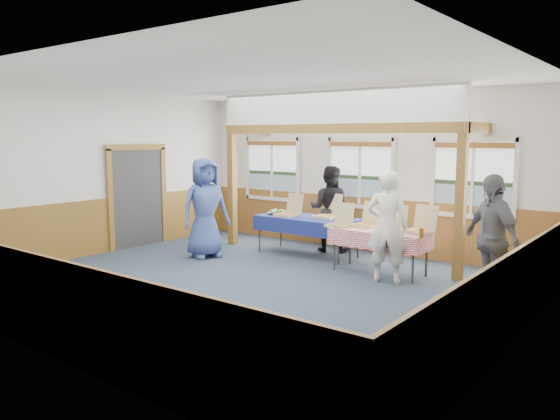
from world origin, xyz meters
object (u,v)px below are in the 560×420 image
object	(u,v)px
woman_white	(387,227)
table_right	(380,234)
woman_black	(329,209)
person_grey	(491,238)
table_left	(308,220)
man_blue	(205,208)

from	to	relation	value
woman_white	table_right	bearing A→B (deg)	-69.40
table_right	woman_white	xyz separation A→B (m)	(0.36, -0.46, 0.22)
woman_white	woman_black	bearing A→B (deg)	-53.95
table_right	person_grey	bearing A→B (deg)	8.09
table_right	woman_white	world-z (taller)	woman_white
table_left	person_grey	bearing A→B (deg)	-25.09
table_left	table_right	xyz separation A→B (m)	(1.83, -0.47, -0.01)
table_left	table_right	bearing A→B (deg)	-25.04
table_right	woman_white	bearing A→B (deg)	-29.06
woman_white	table_left	bearing A→B (deg)	-40.72
table_right	person_grey	distance (m)	2.08
table_right	table_left	bearing A→B (deg)	-171.83
woman_black	table_right	bearing A→B (deg)	128.88
table_left	woman_white	distance (m)	2.39
table_right	person_grey	size ratio (longest dim) A/B	0.99
man_blue	table_right	bearing A→B (deg)	-54.66
woman_black	man_blue	size ratio (longest dim) A/B	0.90
woman_white	person_grey	bearing A→B (deg)	160.23
table_left	man_blue	world-z (taller)	man_blue
table_left	person_grey	world-z (taller)	person_grey
table_left	man_blue	distance (m)	2.03
woman_black	man_blue	bearing A→B (deg)	30.91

